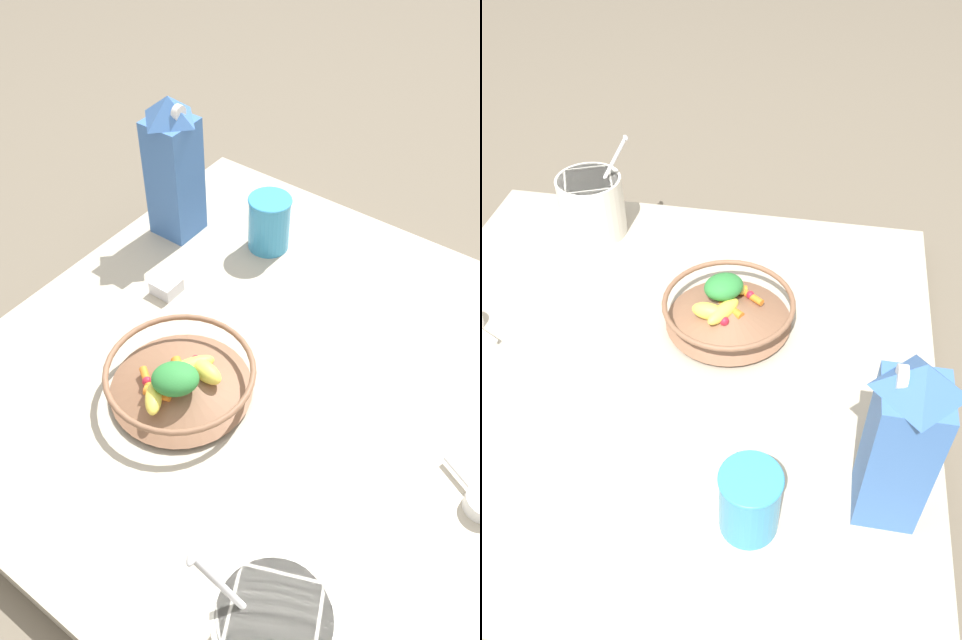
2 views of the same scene
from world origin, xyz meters
The scene contains 7 objects.
ground_plane centered at (0.00, 0.00, 0.00)m, with size 6.00×6.00×0.00m, color #665B4C.
countertop centered at (0.00, 0.00, 0.02)m, with size 0.97×0.97×0.05m.
fruit_bowl centered at (-0.12, 0.11, 0.09)m, with size 0.25×0.25×0.09m.
milk_carton centered at (0.21, 0.39, 0.20)m, with size 0.09×0.09×0.30m.
yogurt_tub centered at (-0.36, -0.23, 0.12)m, with size 0.14×0.16×0.22m.
drinking_cup centered at (0.28, 0.21, 0.11)m, with size 0.09×0.09×0.12m.
spice_jar centered at (0.05, 0.29, 0.06)m, with size 0.05×0.05×0.03m.
Camera 1 is at (-0.57, -0.34, 0.88)m, focal length 35.00 mm.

